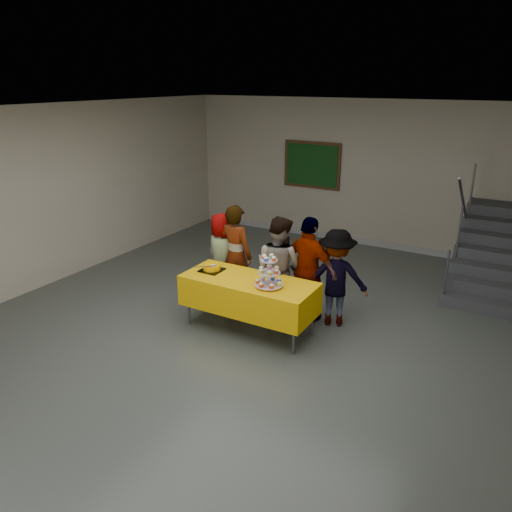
% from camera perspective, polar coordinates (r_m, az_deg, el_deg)
% --- Properties ---
extents(room_shell, '(10.00, 10.04, 3.02)m').
position_cam_1_polar(room_shell, '(6.04, -1.95, 7.71)').
color(room_shell, '#4C514C').
rests_on(room_shell, ground).
extents(bake_table, '(1.88, 0.78, 0.77)m').
position_cam_1_polar(bake_table, '(6.94, -0.83, -4.32)').
color(bake_table, '#595960').
rests_on(bake_table, ground).
extents(cupcake_stand, '(0.38, 0.38, 0.44)m').
position_cam_1_polar(cupcake_stand, '(6.56, 1.50, -2.11)').
color(cupcake_stand, silver).
rests_on(cupcake_stand, bake_table).
extents(bear_cake, '(0.32, 0.36, 0.12)m').
position_cam_1_polar(bear_cake, '(7.17, -5.08, -1.24)').
color(bear_cake, black).
rests_on(bear_cake, bake_table).
extents(schoolchild_a, '(0.79, 0.63, 1.41)m').
position_cam_1_polar(schoolchild_a, '(7.96, -3.82, 0.00)').
color(schoolchild_a, slate).
rests_on(schoolchild_a, ground).
extents(schoolchild_b, '(0.62, 0.44, 1.59)m').
position_cam_1_polar(schoolchild_b, '(7.71, -2.34, 0.10)').
color(schoolchild_b, slate).
rests_on(schoolchild_b, ground).
extents(schoolchild_c, '(0.83, 0.69, 1.55)m').
position_cam_1_polar(schoolchild_c, '(7.27, 2.62, -1.34)').
color(schoolchild_c, slate).
rests_on(schoolchild_c, ground).
extents(schoolchild_d, '(0.97, 0.54, 1.57)m').
position_cam_1_polar(schoolchild_d, '(7.18, 6.05, -1.61)').
color(schoolchild_d, slate).
rests_on(schoolchild_d, ground).
extents(schoolchild_e, '(1.05, 0.81, 1.42)m').
position_cam_1_polar(schoolchild_e, '(7.16, 9.13, -2.47)').
color(schoolchild_e, slate).
rests_on(schoolchild_e, ground).
extents(staircase, '(1.30, 2.40, 2.04)m').
position_cam_1_polar(staircase, '(9.58, 25.90, 0.08)').
color(staircase, '#424447').
rests_on(staircase, ground).
extents(noticeboard, '(1.30, 0.05, 1.00)m').
position_cam_1_polar(noticeboard, '(11.01, 6.41, 10.29)').
color(noticeboard, '#472B16').
rests_on(noticeboard, ground).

